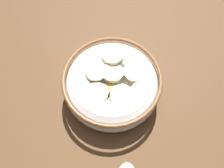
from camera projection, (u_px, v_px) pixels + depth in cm
name	position (u px, v px, depth cm)	size (l,w,h in cm)	color
ground_plane	(112.00, 94.00, 45.54)	(107.08, 107.08, 2.00)	brown
cereal_bowl	(112.00, 85.00, 42.13)	(15.69, 15.69, 5.27)	white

